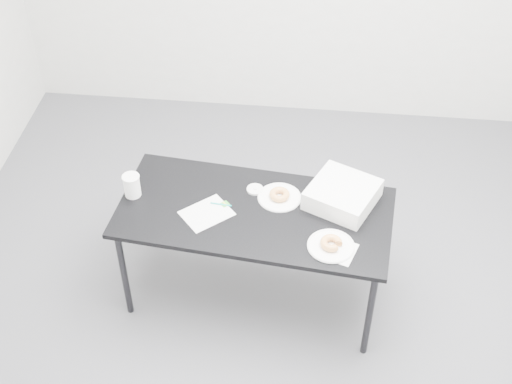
# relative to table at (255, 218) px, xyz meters

# --- Properties ---
(floor) EXTENTS (4.00, 4.00, 0.00)m
(floor) POSITION_rel_table_xyz_m (0.04, -0.05, -0.63)
(floor) COLOR #454549
(floor) RESTS_ON ground
(table) EXTENTS (1.55, 0.85, 0.68)m
(table) POSITION_rel_table_xyz_m (0.00, 0.00, 0.00)
(table) COLOR black
(table) RESTS_ON floor
(scorecard) EXTENTS (0.32, 0.32, 0.00)m
(scorecard) POSITION_rel_table_xyz_m (-0.26, -0.05, 0.05)
(scorecard) COLOR white
(scorecard) RESTS_ON table
(logo_patch) EXTENTS (0.06, 0.06, 0.00)m
(logo_patch) POSITION_rel_table_xyz_m (-0.17, 0.03, 0.05)
(logo_patch) COLOR green
(logo_patch) RESTS_ON scorecard
(pen) EXTENTS (0.12, 0.02, 0.01)m
(pen) POSITION_rel_table_xyz_m (-0.19, 0.03, 0.06)
(pen) COLOR #0D9994
(pen) RESTS_ON scorecard
(napkin) EXTENTS (0.22, 0.22, 0.00)m
(napkin) POSITION_rel_table_xyz_m (0.46, -0.25, 0.05)
(napkin) COLOR white
(napkin) RESTS_ON table
(plate_near) EXTENTS (0.25, 0.25, 0.01)m
(plate_near) POSITION_rel_table_xyz_m (0.42, -0.23, 0.06)
(plate_near) COLOR white
(plate_near) RESTS_ON napkin
(donut_near) EXTENTS (0.15, 0.15, 0.04)m
(donut_near) POSITION_rel_table_xyz_m (0.42, -0.23, 0.08)
(donut_near) COLOR #C8803F
(donut_near) RESTS_ON plate_near
(plate_far) EXTENTS (0.24, 0.24, 0.01)m
(plate_far) POSITION_rel_table_xyz_m (0.13, 0.12, 0.05)
(plate_far) COLOR white
(plate_far) RESTS_ON table
(donut_far) EXTENTS (0.12, 0.12, 0.04)m
(donut_far) POSITION_rel_table_xyz_m (0.13, 0.12, 0.08)
(donut_far) COLOR #C8803F
(donut_far) RESTS_ON plate_far
(coffee_cup) EXTENTS (0.09, 0.09, 0.14)m
(coffee_cup) POSITION_rel_table_xyz_m (-0.69, 0.06, 0.12)
(coffee_cup) COLOR white
(coffee_cup) RESTS_ON table
(cup_lid) EXTENTS (0.09, 0.09, 0.01)m
(cup_lid) POSITION_rel_table_xyz_m (-0.02, 0.17, 0.06)
(cup_lid) COLOR silver
(cup_lid) RESTS_ON table
(bakery_box) EXTENTS (0.45, 0.45, 0.11)m
(bakery_box) POSITION_rel_table_xyz_m (0.47, 0.12, 0.11)
(bakery_box) COLOR white
(bakery_box) RESTS_ON table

